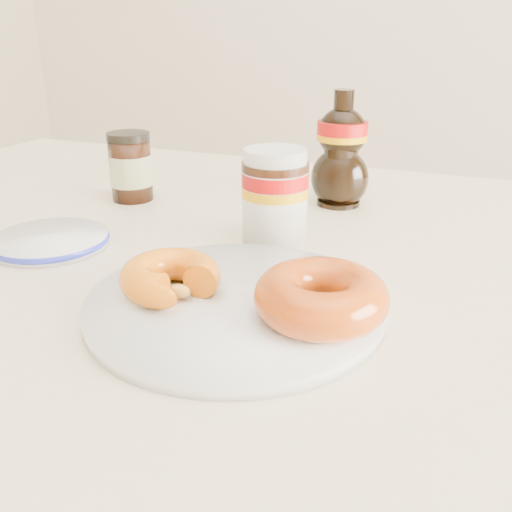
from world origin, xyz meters
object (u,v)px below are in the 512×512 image
at_px(dark_jar, 131,167).
at_px(blue_rim_saucer, 50,240).
at_px(syrup_bottle, 341,149).
at_px(dining_table, 249,313).
at_px(plate, 235,304).
at_px(donut_bitten, 170,277).
at_px(nutella_jar, 275,192).
at_px(donut_whole, 321,297).

xyz_separation_m(dark_jar, blue_rim_saucer, (0.02, -0.20, -0.04)).
relative_size(syrup_bottle, blue_rim_saucer, 1.18).
bearing_deg(blue_rim_saucer, syrup_bottle, 47.12).
height_order(syrup_bottle, dark_jar, syrup_bottle).
xyz_separation_m(dining_table, plate, (0.05, -0.14, 0.09)).
xyz_separation_m(plate, dark_jar, (-0.29, 0.26, 0.04)).
bearing_deg(syrup_bottle, dining_table, -103.39).
bearing_deg(plate, dining_table, 108.16).
bearing_deg(blue_rim_saucer, dining_table, 19.72).
relative_size(plate, donut_bitten, 2.94).
height_order(syrup_bottle, blue_rim_saucer, syrup_bottle).
relative_size(nutella_jar, dark_jar, 1.12).
bearing_deg(dark_jar, donut_bitten, -50.83).
height_order(donut_bitten, nutella_jar, nutella_jar).
height_order(donut_bitten, syrup_bottle, syrup_bottle).
distance_m(dark_jar, blue_rim_saucer, 0.21).
bearing_deg(syrup_bottle, nutella_jar, -101.59).
bearing_deg(syrup_bottle, donut_whole, -77.79).
distance_m(donut_bitten, syrup_bottle, 0.38).
xyz_separation_m(plate, nutella_jar, (-0.03, 0.19, 0.05)).
distance_m(nutella_jar, blue_rim_saucer, 0.27).
bearing_deg(plate, blue_rim_saucer, 166.41).
bearing_deg(nutella_jar, plate, -80.39).
relative_size(plate, blue_rim_saucer, 2.00).
distance_m(plate, dark_jar, 0.39).
xyz_separation_m(nutella_jar, dark_jar, (-0.25, 0.08, -0.01)).
bearing_deg(donut_whole, syrup_bottle, 102.21).
bearing_deg(donut_bitten, donut_whole, -3.25).
relative_size(donut_bitten, donut_whole, 0.82).
height_order(donut_bitten, blue_rim_saucer, donut_bitten).
distance_m(dining_table, syrup_bottle, 0.27).
height_order(dining_table, dark_jar, dark_jar).
bearing_deg(plate, syrup_bottle, 89.44).
distance_m(dining_table, donut_whole, 0.23).
bearing_deg(dark_jar, blue_rim_saucer, -84.73).
relative_size(donut_whole, nutella_jar, 1.02).
bearing_deg(dining_table, blue_rim_saucer, -160.28).
distance_m(dining_table, nutella_jar, 0.15).
bearing_deg(nutella_jar, syrup_bottle, 78.41).
bearing_deg(dining_table, dark_jar, 153.00).
xyz_separation_m(nutella_jar, blue_rim_saucer, (-0.24, -0.12, -0.05)).
distance_m(donut_whole, blue_rim_saucer, 0.36).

